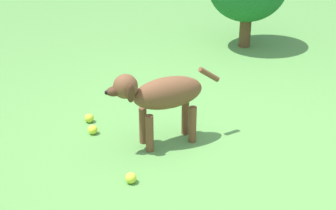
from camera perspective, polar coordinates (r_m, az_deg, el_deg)
name	(u,v)px	position (r m, az deg, el deg)	size (l,w,h in m)	color
ground	(205,149)	(3.20, 4.33, -5.18)	(14.00, 14.00, 0.00)	#548C42
dog	(161,95)	(3.10, -0.78, 1.14)	(0.77, 0.30, 0.53)	brown
tennis_ball_0	(131,178)	(2.87, -4.34, -8.46)	(0.07, 0.07, 0.07)	#C6DE37
tennis_ball_1	(89,118)	(3.55, -9.17, -1.51)	(0.07, 0.07, 0.07)	#C0D432
tennis_ball_2	(93,130)	(3.40, -8.76, -2.85)	(0.07, 0.07, 0.07)	#CFDF35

